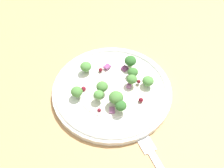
# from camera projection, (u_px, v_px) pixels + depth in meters

# --- Properties ---
(ground_plane) EXTENTS (1.80, 1.80, 0.02)m
(ground_plane) POSITION_uv_depth(u_px,v_px,m) (110.00, 99.00, 0.55)
(ground_plane) COLOR tan
(plate) EXTENTS (0.24, 0.24, 0.02)m
(plate) POSITION_uv_depth(u_px,v_px,m) (112.00, 90.00, 0.55)
(plate) COLOR white
(plate) RESTS_ON ground_plane
(dressing_pool) EXTENTS (0.14, 0.14, 0.00)m
(dressing_pool) POSITION_uv_depth(u_px,v_px,m) (112.00, 88.00, 0.54)
(dressing_pool) COLOR white
(dressing_pool) RESTS_ON plate
(broccoli_floret_0) EXTENTS (0.02, 0.02, 0.02)m
(broccoli_floret_0) POSITION_uv_depth(u_px,v_px,m) (148.00, 81.00, 0.54)
(broccoli_floret_0) COLOR #ADD18E
(broccoli_floret_0) RESTS_ON plate
(broccoli_floret_1) EXTENTS (0.02, 0.02, 0.02)m
(broccoli_floret_1) POSITION_uv_depth(u_px,v_px,m) (87.00, 66.00, 0.56)
(broccoli_floret_1) COLOR #8EB77A
(broccoli_floret_1) RESTS_ON plate
(broccoli_floret_2) EXTENTS (0.02, 0.02, 0.02)m
(broccoli_floret_2) POSITION_uv_depth(u_px,v_px,m) (97.00, 93.00, 0.51)
(broccoli_floret_2) COLOR #9EC684
(broccoli_floret_2) RESTS_ON plate
(broccoli_floret_3) EXTENTS (0.02, 0.02, 0.02)m
(broccoli_floret_3) POSITION_uv_depth(u_px,v_px,m) (132.00, 79.00, 0.53)
(broccoli_floret_3) COLOR #ADD18E
(broccoli_floret_3) RESTS_ON plate
(broccoli_floret_4) EXTENTS (0.02, 0.02, 0.02)m
(broccoli_floret_4) POSITION_uv_depth(u_px,v_px,m) (133.00, 72.00, 0.55)
(broccoli_floret_4) COLOR #ADD18E
(broccoli_floret_4) RESTS_ON plate
(broccoli_floret_5) EXTENTS (0.03, 0.03, 0.03)m
(broccoli_floret_5) POSITION_uv_depth(u_px,v_px,m) (130.00, 61.00, 0.56)
(broccoli_floret_5) COLOR #ADD18E
(broccoli_floret_5) RESTS_ON plate
(broccoli_floret_6) EXTENTS (0.03, 0.03, 0.03)m
(broccoli_floret_6) POSITION_uv_depth(u_px,v_px,m) (116.00, 98.00, 0.50)
(broccoli_floret_6) COLOR #8EB77A
(broccoli_floret_6) RESTS_ON plate
(broccoli_floret_7) EXTENTS (0.02, 0.02, 0.02)m
(broccoli_floret_7) POSITION_uv_depth(u_px,v_px,m) (121.00, 106.00, 0.49)
(broccoli_floret_7) COLOR #9EC684
(broccoli_floret_7) RESTS_ON plate
(broccoli_floret_8) EXTENTS (0.02, 0.02, 0.02)m
(broccoli_floret_8) POSITION_uv_depth(u_px,v_px,m) (77.00, 92.00, 0.52)
(broccoli_floret_8) COLOR #8EB77A
(broccoli_floret_8) RESTS_ON plate
(broccoli_floret_9) EXTENTS (0.02, 0.02, 0.02)m
(broccoli_floret_9) POSITION_uv_depth(u_px,v_px,m) (102.00, 87.00, 0.52)
(broccoli_floret_9) COLOR #ADD18E
(broccoli_floret_9) RESTS_ON plate
(cranberry_0) EXTENTS (0.01, 0.01, 0.01)m
(cranberry_0) POSITION_uv_depth(u_px,v_px,m) (139.00, 82.00, 0.54)
(cranberry_0) COLOR maroon
(cranberry_0) RESTS_ON plate
(cranberry_1) EXTENTS (0.01, 0.01, 0.01)m
(cranberry_1) POSITION_uv_depth(u_px,v_px,m) (101.00, 70.00, 0.57)
(cranberry_1) COLOR maroon
(cranberry_1) RESTS_ON plate
(cranberry_2) EXTENTS (0.01, 0.01, 0.01)m
(cranberry_2) POSITION_uv_depth(u_px,v_px,m) (141.00, 100.00, 0.52)
(cranberry_2) COLOR maroon
(cranberry_2) RESTS_ON plate
(cranberry_3) EXTENTS (0.01, 0.01, 0.01)m
(cranberry_3) POSITION_uv_depth(u_px,v_px,m) (84.00, 89.00, 0.54)
(cranberry_3) COLOR maroon
(cranberry_3) RESTS_ON plate
(cranberry_4) EXTENTS (0.01, 0.01, 0.01)m
(cranberry_4) POSITION_uv_depth(u_px,v_px,m) (99.00, 110.00, 0.51)
(cranberry_4) COLOR maroon
(cranberry_4) RESTS_ON plate
(onion_bit_0) EXTENTS (0.02, 0.02, 0.00)m
(onion_bit_0) POSITION_uv_depth(u_px,v_px,m) (112.00, 110.00, 0.51)
(onion_bit_0) COLOR #A35B93
(onion_bit_0) RESTS_ON plate
(onion_bit_1) EXTENTS (0.01, 0.01, 0.01)m
(onion_bit_1) POSITION_uv_depth(u_px,v_px,m) (107.00, 67.00, 0.57)
(onion_bit_1) COLOR #843D75
(onion_bit_1) RESTS_ON plate
(onion_bit_2) EXTENTS (0.01, 0.01, 0.00)m
(onion_bit_2) POSITION_uv_depth(u_px,v_px,m) (125.00, 68.00, 0.57)
(onion_bit_2) COLOR #843D75
(onion_bit_2) RESTS_ON plate
(onion_bit_3) EXTENTS (0.02, 0.02, 0.01)m
(onion_bit_3) POSITION_uv_depth(u_px,v_px,m) (113.00, 98.00, 0.52)
(onion_bit_3) COLOR #843D75
(onion_bit_3) RESTS_ON plate
(onion_bit_4) EXTENTS (0.01, 0.01, 0.01)m
(onion_bit_4) POSITION_uv_depth(u_px,v_px,m) (129.00, 85.00, 0.54)
(onion_bit_4) COLOR #A35B93
(onion_bit_4) RESTS_ON plate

